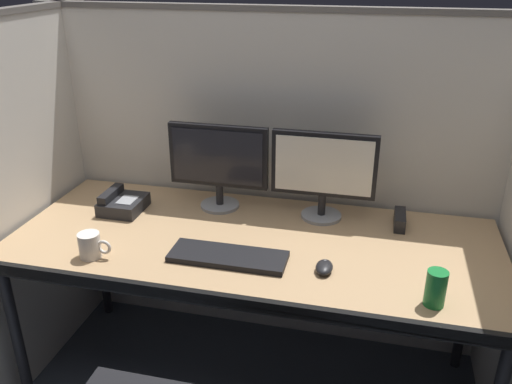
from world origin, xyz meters
TOP-DOWN VIEW (x-y plane):
  - cubicle_partition_rear at (0.00, 0.74)m, footprint 2.21×0.06m
  - cubicle_partition_left at (-0.99, 0.20)m, footprint 0.06×1.41m
  - desk at (0.00, 0.29)m, footprint 1.90×0.80m
  - monitor_left at (-0.21, 0.55)m, footprint 0.43×0.17m
  - monitor_right at (0.24, 0.55)m, footprint 0.43×0.17m
  - keyboard_main at (-0.05, 0.13)m, footprint 0.43×0.15m
  - computer_mouse at (0.30, 0.13)m, footprint 0.06×0.10m
  - soda_can at (0.66, 0.02)m, footprint 0.07×0.07m
  - desk_phone at (-0.61, 0.42)m, footprint 0.17×0.19m
  - red_stapler at (0.56, 0.55)m, footprint 0.04×0.15m
  - coffee_mug at (-0.55, 0.03)m, footprint 0.13×0.08m

SIDE VIEW (x-z plane):
  - desk at x=0.00m, z-range 0.32..1.06m
  - keyboard_main at x=-0.05m, z-range 0.74..0.76m
  - computer_mouse at x=0.30m, z-range 0.74..0.77m
  - red_stapler at x=0.56m, z-range 0.74..0.80m
  - desk_phone at x=-0.61m, z-range 0.73..0.82m
  - coffee_mug at x=-0.55m, z-range 0.74..0.84m
  - cubicle_partition_rear at x=0.00m, z-range 0.00..1.58m
  - cubicle_partition_left at x=-0.99m, z-range 0.00..1.58m
  - soda_can at x=0.66m, z-range 0.74..0.86m
  - monitor_left at x=-0.21m, z-range 0.77..1.14m
  - monitor_right at x=0.24m, z-range 0.77..1.14m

